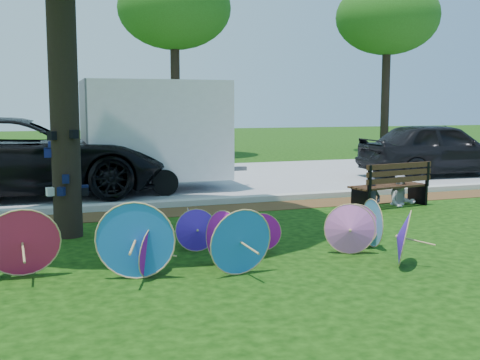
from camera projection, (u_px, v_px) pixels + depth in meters
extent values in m
plane|color=black|center=(258.00, 274.00, 7.35)|extent=(90.00, 90.00, 0.00)
cube|color=#472D16|center=(171.00, 212.00, 11.54)|extent=(90.00, 1.00, 0.01)
cube|color=#B7B5AD|center=(163.00, 204.00, 12.19)|extent=(90.00, 0.30, 0.12)
cube|color=gray|center=(128.00, 182.00, 16.06)|extent=(90.00, 8.00, 0.01)
cylinder|color=black|center=(63.00, 58.00, 9.10)|extent=(0.44, 0.44, 5.50)
cone|color=#B51197|center=(148.00, 250.00, 7.20)|extent=(0.55, 0.63, 0.66)
cone|color=#DA64BB|center=(350.00, 230.00, 8.22)|extent=(0.68, 0.41, 0.71)
cone|color=#C81D49|center=(22.00, 241.00, 7.14)|extent=(0.91, 0.40, 0.89)
cone|color=#431BB3|center=(401.00, 238.00, 7.65)|extent=(0.64, 0.72, 0.75)
cone|color=blue|center=(239.00, 241.00, 7.25)|extent=(0.85, 0.34, 0.84)
cone|color=#431BB3|center=(195.00, 226.00, 8.78)|extent=(0.36, 0.62, 0.59)
cone|color=#B51197|center=(220.00, 238.00, 7.67)|extent=(0.40, 0.73, 0.72)
cone|color=#57B2DF|center=(375.00, 223.00, 8.70)|extent=(0.19, 0.71, 0.71)
cone|color=#431BB3|center=(197.00, 230.00, 8.42)|extent=(0.61, 0.21, 0.61)
cone|color=#57B2DF|center=(126.00, 233.00, 7.88)|extent=(0.69, 0.68, 0.76)
cone|color=#DA64BB|center=(355.00, 226.00, 8.64)|extent=(0.65, 0.43, 0.66)
cone|color=#B51197|center=(262.00, 231.00, 8.48)|extent=(0.54, 0.34, 0.55)
cone|color=blue|center=(136.00, 240.00, 7.08)|extent=(0.97, 0.49, 0.95)
imported|color=black|center=(21.00, 158.00, 13.43)|extent=(6.49, 3.17, 1.77)
imported|color=black|center=(438.00, 149.00, 17.39)|extent=(4.72, 2.16, 1.57)
cube|color=silver|center=(156.00, 130.00, 14.49)|extent=(3.39, 2.21, 2.93)
imported|color=#343747|center=(373.00, 178.00, 12.10)|extent=(0.48, 0.37, 1.17)
imported|color=#B6B5BE|center=(402.00, 176.00, 12.34)|extent=(0.68, 0.58, 1.22)
cylinder|color=black|center=(175.00, 94.00, 23.63)|extent=(0.36, 0.36, 5.00)
ellipsoid|color=#1F400E|center=(174.00, 8.00, 23.23)|extent=(4.40, 4.40, 3.20)
cylinder|color=black|center=(385.00, 95.00, 26.02)|extent=(0.36, 0.36, 5.00)
ellipsoid|color=#1F400E|center=(388.00, 17.00, 25.61)|extent=(4.40, 4.40, 3.20)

